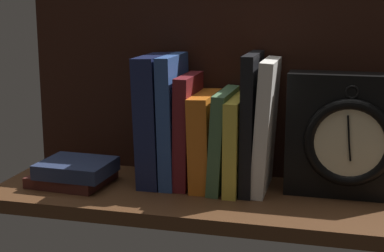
% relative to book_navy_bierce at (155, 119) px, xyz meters
% --- Properties ---
extents(ground_plane, '(0.79, 0.27, 0.03)m').
position_rel_book_navy_bierce_xyz_m(ground_plane, '(0.11, -0.04, -0.13)').
color(ground_plane, '#4C2D19').
extents(back_panel, '(0.79, 0.01, 0.40)m').
position_rel_book_navy_bierce_xyz_m(back_panel, '(0.11, 0.09, 0.08)').
color(back_panel, black).
rests_on(back_panel, ground_plane).
extents(book_navy_bierce, '(0.05, 0.14, 0.25)m').
position_rel_book_navy_bierce_xyz_m(book_navy_bierce, '(0.00, 0.00, 0.00)').
color(book_navy_bierce, '#192147').
rests_on(book_navy_bierce, ground_plane).
extents(book_blue_modern, '(0.03, 0.14, 0.25)m').
position_rel_book_navy_bierce_xyz_m(book_blue_modern, '(0.04, 0.00, 0.00)').
color(book_blue_modern, '#2D4C8E').
rests_on(book_blue_modern, ground_plane).
extents(book_maroon_dawkins, '(0.03, 0.13, 0.21)m').
position_rel_book_navy_bierce_xyz_m(book_maroon_dawkins, '(0.06, 0.00, -0.02)').
color(book_maroon_dawkins, maroon).
rests_on(book_maroon_dawkins, ground_plane).
extents(book_orange_pandolfini, '(0.04, 0.14, 0.18)m').
position_rel_book_navy_bierce_xyz_m(book_orange_pandolfini, '(0.10, 0.00, -0.03)').
color(book_orange_pandolfini, orange).
rests_on(book_orange_pandolfini, ground_plane).
extents(book_green_romantic, '(0.03, 0.15, 0.18)m').
position_rel_book_navy_bierce_xyz_m(book_green_romantic, '(0.13, 0.00, -0.03)').
color(book_green_romantic, '#476B44').
rests_on(book_green_romantic, ground_plane).
extents(book_yellow_seinlanguage, '(0.03, 0.16, 0.17)m').
position_rel_book_navy_bierce_xyz_m(book_yellow_seinlanguage, '(0.16, 0.00, -0.04)').
color(book_yellow_seinlanguage, gold).
rests_on(book_yellow_seinlanguage, ground_plane).
extents(book_black_skeptic, '(0.02, 0.14, 0.25)m').
position_rel_book_navy_bierce_xyz_m(book_black_skeptic, '(0.19, 0.00, 0.00)').
color(book_black_skeptic, black).
rests_on(book_black_skeptic, ground_plane).
extents(book_white_catcher, '(0.04, 0.13, 0.24)m').
position_rel_book_navy_bierce_xyz_m(book_white_catcher, '(0.21, 0.00, -0.00)').
color(book_white_catcher, silver).
rests_on(book_white_catcher, ground_plane).
extents(framed_clock, '(0.22, 0.08, 0.22)m').
position_rel_book_navy_bierce_xyz_m(framed_clock, '(0.36, 0.00, -0.01)').
color(framed_clock, black).
rests_on(framed_clock, ground_plane).
extents(book_stack_side, '(0.16, 0.13, 0.05)m').
position_rel_book_navy_bierce_xyz_m(book_stack_side, '(-0.14, -0.06, -0.10)').
color(book_stack_side, '#471E19').
rests_on(book_stack_side, ground_plane).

